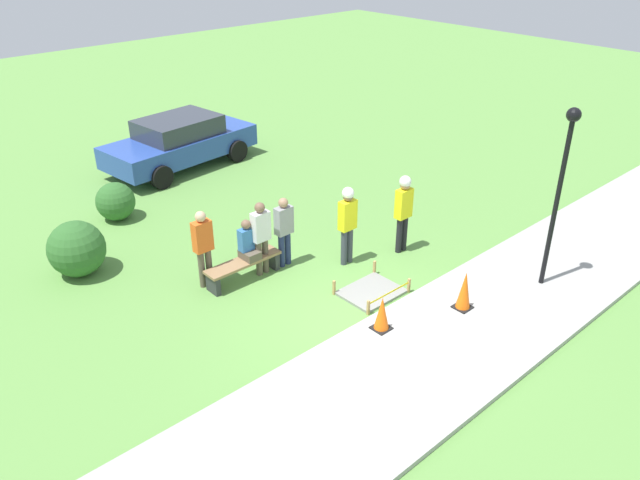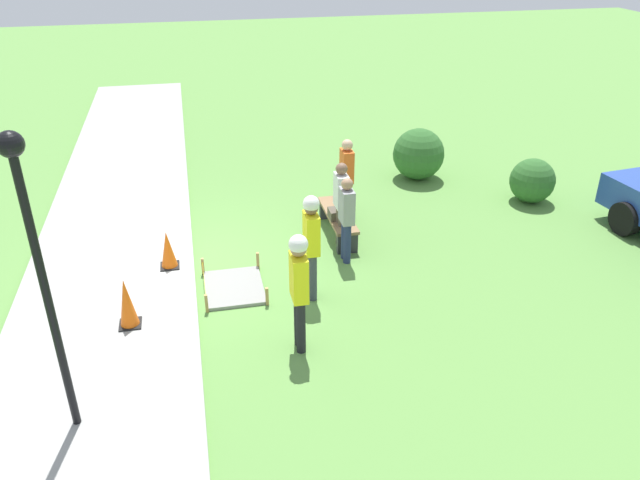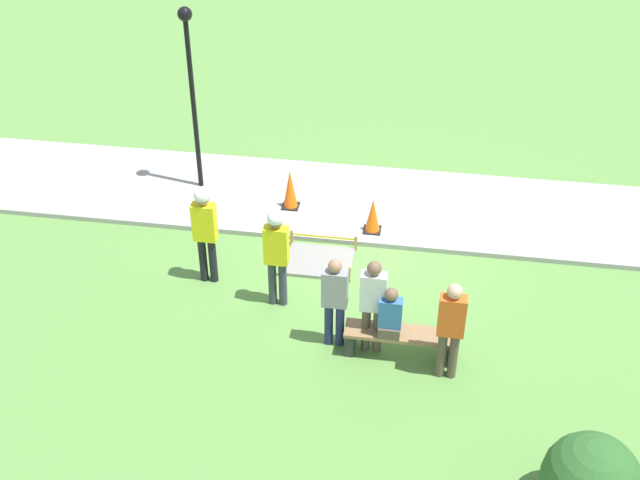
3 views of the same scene
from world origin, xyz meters
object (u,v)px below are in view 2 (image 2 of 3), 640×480
at_px(person_seated_on_bench, 343,201).
at_px(bystander_in_gray_shirt, 341,200).
at_px(traffic_cone_far_patch, 127,303).
at_px(lamppost_near, 35,248).
at_px(traffic_cone_near_patch, 168,250).
at_px(park_bench, 338,220).
at_px(bystander_in_white_shirt, 347,215).
at_px(worker_supervisor, 311,238).
at_px(worker_assistant, 299,282).
at_px(bystander_in_orange_shirt, 347,174).

relative_size(person_seated_on_bench, bystander_in_gray_shirt, 0.52).
distance_m(traffic_cone_far_patch, lamppost_near, 2.97).
distance_m(traffic_cone_near_patch, person_seated_on_bench, 3.46).
distance_m(park_bench, bystander_in_white_shirt, 1.23).
bearing_deg(park_bench, person_seated_on_bench, 15.07).
distance_m(worker_supervisor, worker_assistant, 1.42).
height_order(traffic_cone_near_patch, park_bench, traffic_cone_near_patch).
bearing_deg(traffic_cone_near_patch, person_seated_on_bench, 100.18).
height_order(worker_assistant, lamppost_near, lamppost_near).
height_order(bystander_in_gray_shirt, bystander_in_white_shirt, bystander_in_gray_shirt).
bearing_deg(traffic_cone_near_patch, worker_supervisor, 59.75).
bearing_deg(worker_supervisor, bystander_in_gray_shirt, 151.57).
relative_size(bystander_in_orange_shirt, bystander_in_gray_shirt, 1.02).
relative_size(worker_assistant, bystander_in_gray_shirt, 1.11).
xyz_separation_m(worker_assistant, bystander_in_gray_shirt, (-3.04, 1.37, -0.18)).
relative_size(worker_supervisor, bystander_in_white_shirt, 1.13).
xyz_separation_m(traffic_cone_far_patch, park_bench, (-2.52, 3.94, -0.18)).
bearing_deg(worker_assistant, person_seated_on_bench, 156.02).
bearing_deg(bystander_in_orange_shirt, traffic_cone_near_patch, -67.63).
bearing_deg(bystander_in_white_shirt, bystander_in_orange_shirt, 165.63).
distance_m(traffic_cone_far_patch, worker_assistant, 2.78).
height_order(park_bench, bystander_in_white_shirt, bystander_in_white_shirt).
distance_m(park_bench, worker_supervisor, 2.51).
relative_size(traffic_cone_far_patch, lamppost_near, 0.22).
bearing_deg(lamppost_near, bystander_in_gray_shirt, 132.60).
xyz_separation_m(bystander_in_gray_shirt, bystander_in_white_shirt, (0.60, -0.05, -0.04)).
bearing_deg(bystander_in_orange_shirt, bystander_in_white_shirt, -14.37).
bearing_deg(worker_supervisor, traffic_cone_far_patch, -83.28).
distance_m(park_bench, person_seated_on_bench, 0.52).
height_order(traffic_cone_far_patch, worker_supervisor, worker_supervisor).
relative_size(worker_assistant, bystander_in_white_shirt, 1.15).
height_order(traffic_cone_near_patch, bystander_in_gray_shirt, bystander_in_gray_shirt).
xyz_separation_m(bystander_in_orange_shirt, bystander_in_white_shirt, (1.79, -0.46, -0.06)).
bearing_deg(lamppost_near, traffic_cone_near_patch, 162.85).
distance_m(park_bench, worker_assistant, 3.88).
height_order(person_seated_on_bench, bystander_in_white_shirt, bystander_in_white_shirt).
bearing_deg(person_seated_on_bench, lamppost_near, -46.16).
bearing_deg(park_bench, worker_assistant, -22.15).
height_order(traffic_cone_near_patch, bystander_in_white_shirt, bystander_in_white_shirt).
relative_size(traffic_cone_far_patch, person_seated_on_bench, 0.92).
distance_m(traffic_cone_far_patch, park_bench, 4.68).
bearing_deg(worker_assistant, bystander_in_gray_shirt, 155.71).
bearing_deg(lamppost_near, worker_supervisor, 124.10).
distance_m(worker_assistant, bystander_in_orange_shirt, 4.60).
height_order(worker_assistant, bystander_in_white_shirt, worker_assistant).
height_order(worker_supervisor, bystander_in_gray_shirt, worker_supervisor).
bearing_deg(traffic_cone_far_patch, bystander_in_white_shirt, 110.67).
distance_m(traffic_cone_far_patch, bystander_in_gray_shirt, 4.42).
xyz_separation_m(worker_supervisor, bystander_in_white_shirt, (-1.10, 0.87, -0.20)).
relative_size(traffic_cone_near_patch, worker_supervisor, 0.38).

